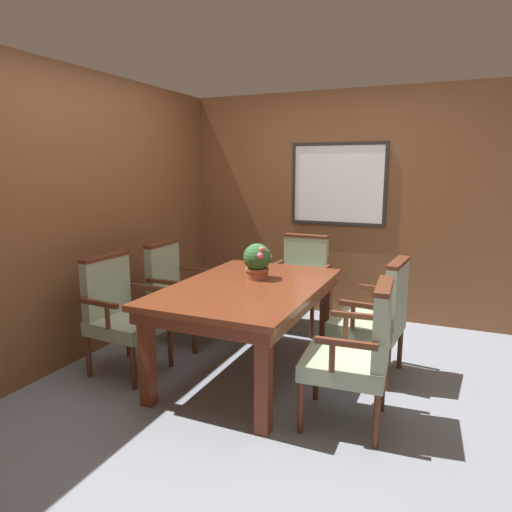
{
  "coord_description": "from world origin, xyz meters",
  "views": [
    {
      "loc": [
        1.35,
        -3.07,
        1.63
      ],
      "look_at": [
        -0.08,
        0.21,
        0.94
      ],
      "focal_mm": 32.0,
      "sensor_mm": 36.0,
      "label": 1
    }
  ],
  "objects": [
    {
      "name": "ground_plane",
      "position": [
        0.0,
        0.0,
        0.0
      ],
      "size": [
        14.0,
        14.0,
        0.0
      ],
      "primitive_type": "plane",
      "color": "gray"
    },
    {
      "name": "wall_back",
      "position": [
        0.0,
        1.91,
        1.23
      ],
      "size": [
        7.2,
        0.08,
        2.45
      ],
      "color": "brown",
      "rests_on": "ground_plane"
    },
    {
      "name": "wall_left",
      "position": [
        -1.57,
        0.0,
        1.23
      ],
      "size": [
        0.06,
        7.2,
        2.45
      ],
      "color": "brown",
      "rests_on": "ground_plane"
    },
    {
      "name": "dining_table",
      "position": [
        -0.08,
        0.06,
        0.64
      ],
      "size": [
        1.08,
        1.66,
        0.74
      ],
      "color": "maroon",
      "rests_on": "ground_plane"
    },
    {
      "name": "chair_right_far",
      "position": [
        0.86,
        0.44,
        0.51
      ],
      "size": [
        0.56,
        0.59,
        0.95
      ],
      "rotation": [
        0.0,
        0.0,
        -1.66
      ],
      "color": "#562B19",
      "rests_on": "ground_plane"
    },
    {
      "name": "chair_left_far",
      "position": [
        -1.01,
        0.44,
        0.51
      ],
      "size": [
        0.54,
        0.57,
        0.95
      ],
      "rotation": [
        0.0,
        0.0,
        1.6
      ],
      "color": "#562B19",
      "rests_on": "ground_plane"
    },
    {
      "name": "chair_right_near",
      "position": [
        0.86,
        -0.33,
        0.51
      ],
      "size": [
        0.55,
        0.58,
        0.95
      ],
      "rotation": [
        0.0,
        0.0,
        -1.5
      ],
      "color": "#562B19",
      "rests_on": "ground_plane"
    },
    {
      "name": "chair_left_near",
      "position": [
        -1.05,
        -0.29,
        0.51
      ],
      "size": [
        0.55,
        0.58,
        0.95
      ],
      "rotation": [
        0.0,
        0.0,
        1.51
      ],
      "color": "#562B19",
      "rests_on": "ground_plane"
    },
    {
      "name": "chair_head_far",
      "position": [
        -0.05,
        1.31,
        0.51
      ],
      "size": [
        0.57,
        0.53,
        0.95
      ],
      "rotation": [
        0.0,
        0.0,
        -0.02
      ],
      "color": "#562B19",
      "rests_on": "ground_plane"
    },
    {
      "name": "potted_plant",
      "position": [
        -0.1,
        0.27,
        0.89
      ],
      "size": [
        0.24,
        0.23,
        0.29
      ],
      "color": "#9E5638",
      "rests_on": "dining_table"
    }
  ]
}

